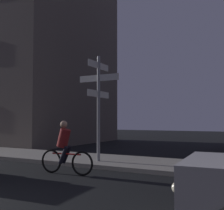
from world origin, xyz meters
name	(u,v)px	position (x,y,z in m)	size (l,w,h in m)	color
sidewalk_kerb	(118,162)	(0.00, 7.01, 0.07)	(40.00, 2.77, 0.14)	gray
signpost	(99,97)	(-0.53, 6.44, 2.47)	(1.66, 1.50, 3.87)	gray
cyclist	(65,149)	(-0.51, 4.44, 0.75)	(1.82, 0.35, 1.61)	black
building_left_block	(23,27)	(-11.55, 13.28, 8.89)	(11.67, 9.78, 17.78)	#6B6056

